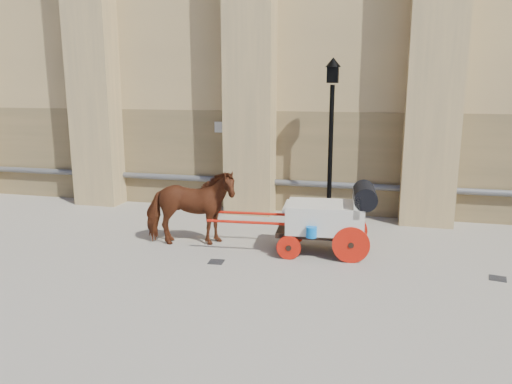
# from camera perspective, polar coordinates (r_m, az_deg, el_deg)

# --- Properties ---
(ground) EXTENTS (90.00, 90.00, 0.00)m
(ground) POSITION_cam_1_polar(r_m,az_deg,el_deg) (11.45, -0.42, -7.00)
(ground) COLOR gray
(ground) RESTS_ON ground
(horse) EXTENTS (2.34, 1.50, 1.83)m
(horse) POSITION_cam_1_polar(r_m,az_deg,el_deg) (11.88, -7.54, -1.80)
(horse) COLOR #632A15
(horse) RESTS_ON ground
(carriage) EXTENTS (3.80, 1.42, 1.63)m
(carriage) POSITION_cam_1_polar(r_m,az_deg,el_deg) (11.30, 8.54, -2.73)
(carriage) COLOR black
(carriage) RESTS_ON ground
(street_lamp) EXTENTS (0.42, 0.42, 4.46)m
(street_lamp) POSITION_cam_1_polar(r_m,az_deg,el_deg) (13.64, 8.55, 6.25)
(street_lamp) COLOR black
(street_lamp) RESTS_ON ground
(drain_grate_near) EXTENTS (0.34, 0.34, 0.01)m
(drain_grate_near) POSITION_cam_1_polar(r_m,az_deg,el_deg) (10.93, -4.58, -7.96)
(drain_grate_near) COLOR black
(drain_grate_near) RESTS_ON ground
(drain_grate_far) EXTENTS (0.37, 0.37, 0.01)m
(drain_grate_far) POSITION_cam_1_polar(r_m,az_deg,el_deg) (11.10, 25.91, -8.87)
(drain_grate_far) COLOR black
(drain_grate_far) RESTS_ON ground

